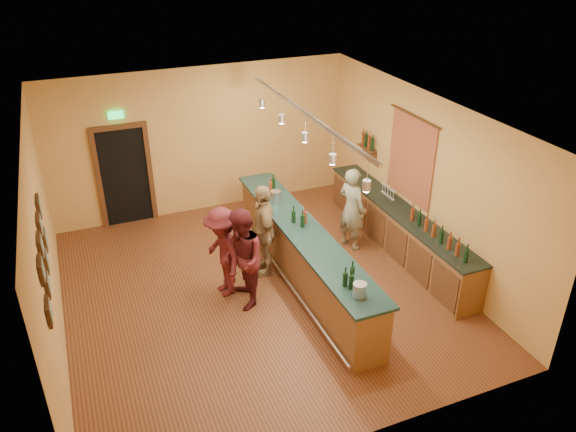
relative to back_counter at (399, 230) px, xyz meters
name	(u,v)px	position (x,y,z in m)	size (l,w,h in m)	color
floor	(258,290)	(-2.97, -0.18, -0.49)	(7.00, 7.00, 0.00)	#582D19
ceiling	(253,116)	(-2.97, -0.18, 2.71)	(6.50, 7.00, 0.02)	silver
wall_back	(202,141)	(-2.97, 3.32, 1.11)	(6.50, 0.02, 3.20)	tan
wall_front	(359,341)	(-2.97, -3.68, 1.11)	(6.50, 0.02, 3.20)	tan
wall_left	(45,249)	(-6.22, -0.18, 1.11)	(0.02, 7.00, 3.20)	tan
wall_right	(423,179)	(0.28, -0.18, 1.11)	(0.02, 7.00, 3.20)	tan
doorway	(124,174)	(-4.67, 3.30, 0.64)	(1.15, 0.09, 2.48)	black
tapestry	(411,159)	(0.26, 0.22, 1.36)	(0.03, 1.40, 1.60)	maroon
bottle_shelf	(368,143)	(0.20, 1.72, 1.18)	(0.17, 0.55, 0.54)	#492916
picture_grid	(44,253)	(-6.18, -0.93, 1.46)	(0.06, 2.20, 0.70)	#382111
back_counter	(399,230)	(0.00, 0.00, 0.00)	(0.60, 4.55, 1.27)	brown
tasting_bar	(303,251)	(-2.11, -0.18, 0.12)	(0.73, 5.10, 1.38)	brown
pendant_track	(305,123)	(-2.11, -0.18, 2.50)	(0.11, 4.60, 0.50)	silver
bartender	(352,209)	(-0.76, 0.55, 0.36)	(0.61, 0.40, 1.69)	gray
customer_a	(242,259)	(-3.33, -0.45, 0.40)	(0.86, 0.67, 1.76)	#59191E
customer_b	(264,230)	(-2.66, 0.35, 0.39)	(1.03, 0.43, 1.76)	#997A51
customer_c	(223,252)	(-3.53, -0.01, 0.34)	(1.06, 0.61, 1.65)	#59191E
bar_stool	(357,217)	(-0.56, 0.66, 0.09)	(0.35, 0.35, 0.72)	#A66D4B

